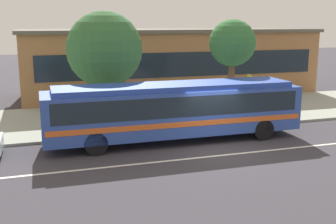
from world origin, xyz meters
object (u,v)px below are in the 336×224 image
(street_tree_near_stop, at_px, (104,50))
(transit_bus, at_px, (175,108))
(street_tree_mid_block, at_px, (232,44))
(pedestrian_walking_along_curb, at_px, (125,110))
(bus_stop_sign, at_px, (249,91))
(pedestrian_waiting_near_sign, at_px, (153,110))

(street_tree_near_stop, bearing_deg, transit_bus, -58.69)
(street_tree_near_stop, distance_m, street_tree_mid_block, 7.09)
(pedestrian_walking_along_curb, distance_m, street_tree_near_stop, 3.47)
(bus_stop_sign, relative_size, street_tree_near_stop, 0.44)
(street_tree_near_stop, height_order, street_tree_mid_block, street_tree_near_stop)
(transit_bus, height_order, street_tree_mid_block, street_tree_mid_block)
(transit_bus, xyz_separation_m, bus_stop_sign, (4.96, 2.11, 0.19))
(pedestrian_walking_along_curb, bearing_deg, transit_bus, -52.37)
(street_tree_near_stop, xyz_separation_m, street_tree_mid_block, (7.06, -0.69, 0.22))
(street_tree_near_stop, bearing_deg, street_tree_mid_block, -5.56)
(transit_bus, xyz_separation_m, pedestrian_waiting_near_sign, (-0.53, 1.95, -0.44))
(street_tree_near_stop, bearing_deg, pedestrian_waiting_near_sign, -47.83)
(pedestrian_waiting_near_sign, xyz_separation_m, bus_stop_sign, (5.49, 0.17, 0.63))
(pedestrian_waiting_near_sign, relative_size, street_tree_near_stop, 0.29)
(pedestrian_walking_along_curb, relative_size, bus_stop_sign, 0.67)
(transit_bus, xyz_separation_m, street_tree_near_stop, (-2.52, 4.14, 2.47))
(transit_bus, bearing_deg, bus_stop_sign, 23.11)
(pedestrian_walking_along_curb, xyz_separation_m, street_tree_mid_block, (6.37, 1.07, 3.12))
(street_tree_mid_block, bearing_deg, pedestrian_walking_along_curb, -170.43)
(pedestrian_walking_along_curb, relative_size, street_tree_near_stop, 0.29)
(pedestrian_walking_along_curb, bearing_deg, street_tree_mid_block, 9.57)
(transit_bus, relative_size, bus_stop_sign, 4.63)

